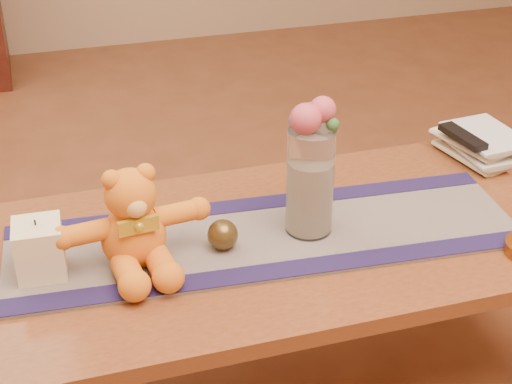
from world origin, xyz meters
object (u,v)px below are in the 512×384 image
object	(u,v)px
bronze_ball	(223,235)
tv_remote	(463,137)
teddy_bear	(132,218)
glass_vase	(310,182)
book_bottom	(457,159)
pillar_candle	(39,249)

from	to	relation	value
bronze_ball	tv_remote	world-z (taller)	tv_remote
teddy_bear	glass_vase	distance (m)	0.41
teddy_bear	tv_remote	xyz separation A→B (m)	(0.93, 0.21, -0.03)
glass_vase	tv_remote	distance (m)	0.56
teddy_bear	book_bottom	distance (m)	0.96
teddy_bear	tv_remote	distance (m)	0.96
tv_remote	teddy_bear	bearing A→B (deg)	-175.45
pillar_candle	tv_remote	world-z (taller)	pillar_candle
teddy_bear	book_bottom	bearing A→B (deg)	7.04
teddy_bear	tv_remote	world-z (taller)	teddy_bear
glass_vase	pillar_candle	bearing A→B (deg)	179.55
teddy_bear	bronze_ball	size ratio (longest dim) A/B	4.68
glass_vase	tv_remote	xyz separation A→B (m)	(0.52, 0.20, -0.05)
teddy_bear	glass_vase	xyz separation A→B (m)	(0.41, 0.01, 0.02)
glass_vase	tv_remote	size ratio (longest dim) A/B	1.62
teddy_bear	tv_remote	bearing A→B (deg)	6.44
teddy_bear	bronze_ball	bearing A→B (deg)	-8.53
pillar_candle	tv_remote	size ratio (longest dim) A/B	0.77
pillar_candle	glass_vase	distance (m)	0.62
glass_vase	bronze_ball	size ratio (longest dim) A/B	3.68
glass_vase	bronze_ball	world-z (taller)	glass_vase
bronze_ball	tv_remote	bearing A→B (deg)	16.65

